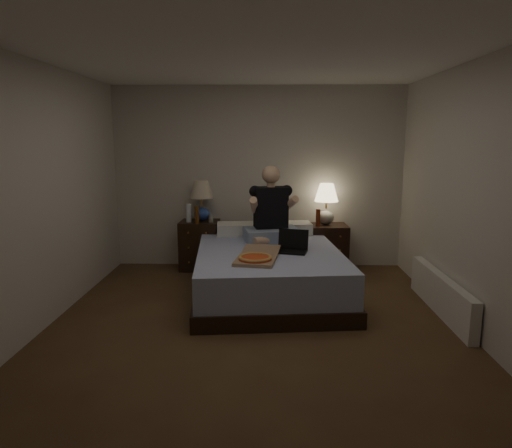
{
  "coord_description": "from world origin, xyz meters",
  "views": [
    {
      "loc": [
        0.12,
        -4.1,
        1.79
      ],
      "look_at": [
        0.0,
        0.9,
        0.85
      ],
      "focal_mm": 32.0,
      "sensor_mm": 36.0,
      "label": 1
    }
  ],
  "objects_px": {
    "pizza_box": "(255,259)",
    "lamp_right": "(326,204)",
    "lamp_left": "(202,201)",
    "laptop": "(291,242)",
    "water_bottle": "(189,213)",
    "nightstand_left": "(200,245)",
    "soda_can": "(211,219)",
    "bed": "(268,272)",
    "beer_bottle_right": "(318,218)",
    "radiator": "(441,294)",
    "nightstand_right": "(329,247)",
    "beer_bottle_left": "(197,215)",
    "person": "(272,204)"
  },
  "relations": [
    {
      "from": "pizza_box",
      "to": "lamp_right",
      "type": "bearing_deg",
      "value": 68.88
    },
    {
      "from": "lamp_left",
      "to": "laptop",
      "type": "bearing_deg",
      "value": -45.45
    },
    {
      "from": "water_bottle",
      "to": "pizza_box",
      "type": "distance_m",
      "value": 1.81
    },
    {
      "from": "nightstand_left",
      "to": "soda_can",
      "type": "relative_size",
      "value": 6.73
    },
    {
      "from": "bed",
      "to": "pizza_box",
      "type": "xyz_separation_m",
      "value": [
        -0.14,
        -0.57,
        0.31
      ]
    },
    {
      "from": "lamp_left",
      "to": "soda_can",
      "type": "distance_m",
      "value": 0.29
    },
    {
      "from": "beer_bottle_right",
      "to": "radiator",
      "type": "distance_m",
      "value": 1.93
    },
    {
      "from": "laptop",
      "to": "pizza_box",
      "type": "relative_size",
      "value": 0.45
    },
    {
      "from": "water_bottle",
      "to": "laptop",
      "type": "xyz_separation_m",
      "value": [
        1.33,
        -1.1,
        -0.14
      ]
    },
    {
      "from": "nightstand_left",
      "to": "water_bottle",
      "type": "relative_size",
      "value": 2.69
    },
    {
      "from": "beer_bottle_right",
      "to": "nightstand_right",
      "type": "bearing_deg",
      "value": 30.82
    },
    {
      "from": "beer_bottle_right",
      "to": "laptop",
      "type": "relative_size",
      "value": 0.68
    },
    {
      "from": "bed",
      "to": "pizza_box",
      "type": "height_order",
      "value": "pizza_box"
    },
    {
      "from": "beer_bottle_left",
      "to": "person",
      "type": "distance_m",
      "value": 1.1
    },
    {
      "from": "bed",
      "to": "nightstand_left",
      "type": "bearing_deg",
      "value": 126.67
    },
    {
      "from": "beer_bottle_left",
      "to": "person",
      "type": "xyz_separation_m",
      "value": [
        0.99,
        -0.44,
        0.21
      ]
    },
    {
      "from": "beer_bottle_right",
      "to": "pizza_box",
      "type": "distance_m",
      "value": 1.7
    },
    {
      "from": "person",
      "to": "pizza_box",
      "type": "height_order",
      "value": "person"
    },
    {
      "from": "water_bottle",
      "to": "beer_bottle_right",
      "type": "distance_m",
      "value": 1.75
    },
    {
      "from": "lamp_right",
      "to": "laptop",
      "type": "bearing_deg",
      "value": -114.1
    },
    {
      "from": "bed",
      "to": "beer_bottle_right",
      "type": "relative_size",
      "value": 9.31
    },
    {
      "from": "beer_bottle_left",
      "to": "lamp_right",
      "type": "bearing_deg",
      "value": 6.19
    },
    {
      "from": "nightstand_right",
      "to": "lamp_left",
      "type": "relative_size",
      "value": 1.13
    },
    {
      "from": "lamp_left",
      "to": "radiator",
      "type": "distance_m",
      "value": 3.23
    },
    {
      "from": "lamp_right",
      "to": "radiator",
      "type": "distance_m",
      "value": 2.02
    },
    {
      "from": "soda_can",
      "to": "pizza_box",
      "type": "bearing_deg",
      "value": -67.19
    },
    {
      "from": "laptop",
      "to": "pizza_box",
      "type": "xyz_separation_m",
      "value": [
        -0.39,
        -0.44,
        -0.08
      ]
    },
    {
      "from": "beer_bottle_left",
      "to": "beer_bottle_right",
      "type": "height_order",
      "value": "beer_bottle_left"
    },
    {
      "from": "soda_can",
      "to": "pizza_box",
      "type": "height_order",
      "value": "soda_can"
    },
    {
      "from": "beer_bottle_left",
      "to": "radiator",
      "type": "relative_size",
      "value": 0.14
    },
    {
      "from": "beer_bottle_right",
      "to": "soda_can",
      "type": "bearing_deg",
      "value": 179.04
    },
    {
      "from": "radiator",
      "to": "nightstand_left",
      "type": "bearing_deg",
      "value": 149.68
    },
    {
      "from": "nightstand_right",
      "to": "laptop",
      "type": "height_order",
      "value": "laptop"
    },
    {
      "from": "bed",
      "to": "lamp_left",
      "type": "distance_m",
      "value": 1.55
    },
    {
      "from": "beer_bottle_left",
      "to": "radiator",
      "type": "distance_m",
      "value": 3.14
    },
    {
      "from": "pizza_box",
      "to": "laptop",
      "type": "bearing_deg",
      "value": 56.5
    },
    {
      "from": "bed",
      "to": "lamp_right",
      "type": "height_order",
      "value": "lamp_right"
    },
    {
      "from": "laptop",
      "to": "bed",
      "type": "bearing_deg",
      "value": 165.48
    },
    {
      "from": "water_bottle",
      "to": "beer_bottle_right",
      "type": "bearing_deg",
      "value": -1.48
    },
    {
      "from": "radiator",
      "to": "bed",
      "type": "bearing_deg",
      "value": 162.89
    },
    {
      "from": "soda_can",
      "to": "person",
      "type": "relative_size",
      "value": 0.11
    },
    {
      "from": "beer_bottle_left",
      "to": "radiator",
      "type": "xyz_separation_m",
      "value": [
        2.74,
        -1.41,
        -0.59
      ]
    },
    {
      "from": "lamp_left",
      "to": "beer_bottle_right",
      "type": "distance_m",
      "value": 1.6
    },
    {
      "from": "nightstand_left",
      "to": "radiator",
      "type": "height_order",
      "value": "nightstand_left"
    },
    {
      "from": "nightstand_right",
      "to": "beer_bottle_right",
      "type": "relative_size",
      "value": 2.75
    },
    {
      "from": "nightstand_right",
      "to": "soda_can",
      "type": "height_order",
      "value": "soda_can"
    },
    {
      "from": "beer_bottle_right",
      "to": "person",
      "type": "height_order",
      "value": "person"
    },
    {
      "from": "nightstand_right",
      "to": "person",
      "type": "height_order",
      "value": "person"
    },
    {
      "from": "radiator",
      "to": "soda_can",
      "type": "bearing_deg",
      "value": 149.83
    },
    {
      "from": "bed",
      "to": "soda_can",
      "type": "distance_m",
      "value": 1.3
    }
  ]
}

